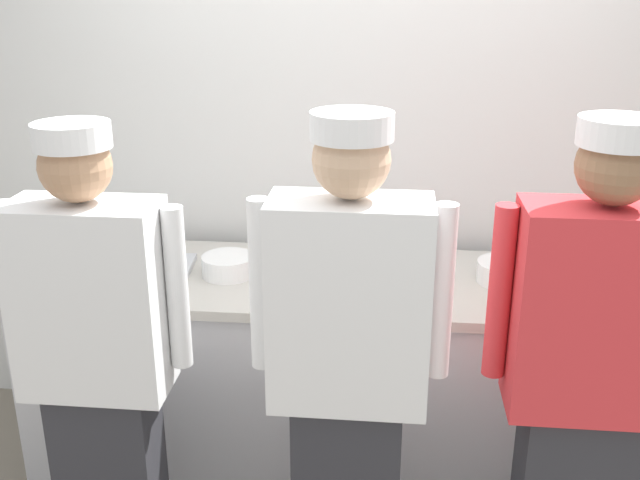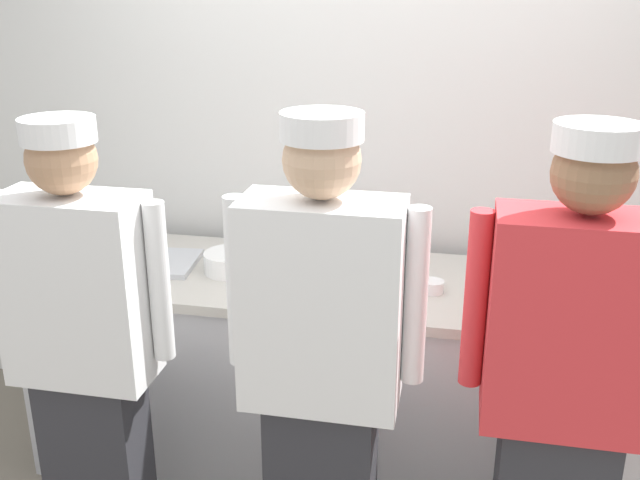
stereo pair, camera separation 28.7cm
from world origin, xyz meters
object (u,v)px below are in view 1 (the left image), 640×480
object	(u,v)px
ramekin_orange_sauce	(639,289)
deli_cup	(545,295)
ramekin_green_sauce	(435,281)
mixing_bowl_steel	(358,264)
chef_center	(348,370)
plate_stack_rear	(228,266)
ramekin_yellow_sauce	(554,275)
ramekin_red_sauce	(410,295)
chef_near_left	(98,361)
chef_far_right	(586,379)
squeeze_bottle_primary	(516,281)
sheet_tray	(130,269)
plate_stack_front	(506,272)

from	to	relation	value
ramekin_orange_sauce	deli_cup	distance (m)	0.42
ramekin_green_sauce	deli_cup	distance (m)	0.42
mixing_bowl_steel	ramekin_green_sauce	world-z (taller)	mixing_bowl_steel
chef_center	plate_stack_rear	world-z (taller)	chef_center
chef_center	ramekin_orange_sauce	size ratio (longest dim) A/B	17.17
ramekin_yellow_sauce	ramekin_red_sauce	bearing A→B (deg)	-156.11
chef_near_left	ramekin_red_sauce	size ratio (longest dim) A/B	17.68
chef_far_right	deli_cup	size ratio (longest dim) A/B	15.82
squeeze_bottle_primary	ramekin_green_sauce	distance (m)	0.32
mixing_bowl_steel	deli_cup	world-z (taller)	mixing_bowl_steel
mixing_bowl_steel	squeeze_bottle_primary	size ratio (longest dim) A/B	1.91
chef_center	ramekin_red_sauce	bearing A→B (deg)	70.64
mixing_bowl_steel	chef_far_right	bearing A→B (deg)	-44.89
ramekin_yellow_sauce	ramekin_green_sauce	world-z (taller)	ramekin_green_sauce
chef_center	chef_far_right	xyz separation A→B (m)	(0.72, 0.03, -0.00)
plate_stack_rear	ramekin_yellow_sauce	world-z (taller)	plate_stack_rear
sheet_tray	ramekin_orange_sauce	xyz separation A→B (m)	(2.04, -0.04, 0.01)
plate_stack_front	plate_stack_rear	xyz separation A→B (m)	(-1.13, -0.05, 0.00)
ramekin_red_sauce	squeeze_bottle_primary	bearing A→B (deg)	3.38
ramekin_red_sauce	ramekin_orange_sauce	xyz separation A→B (m)	(0.88, 0.14, 0.00)
ramekin_green_sauce	ramekin_orange_sauce	distance (m)	0.78
ramekin_red_sauce	ramekin_green_sauce	xyz separation A→B (m)	(0.10, 0.14, 0.00)
plate_stack_front	ramekin_orange_sauce	distance (m)	0.50
chef_far_right	deli_cup	xyz separation A→B (m)	(-0.03, 0.52, 0.04)
plate_stack_rear	mixing_bowl_steel	distance (m)	0.53
plate_stack_front	chef_center	bearing A→B (deg)	-126.63
ramekin_orange_sauce	squeeze_bottle_primary	bearing A→B (deg)	-166.85
sheet_tray	squeeze_bottle_primary	size ratio (longest dim) A/B	2.77
deli_cup	plate_stack_front	bearing A→B (deg)	113.82
plate_stack_front	ramekin_yellow_sauce	distance (m)	0.20
sheet_tray	ramekin_red_sauce	world-z (taller)	ramekin_red_sauce
chef_center	plate_stack_rear	size ratio (longest dim) A/B	8.01
chef_center	chef_far_right	distance (m)	0.72
plate_stack_rear	squeeze_bottle_primary	bearing A→B (deg)	-7.92
mixing_bowl_steel	deli_cup	distance (m)	0.73
ramekin_yellow_sauce	ramekin_orange_sauce	distance (m)	0.32
chef_center	mixing_bowl_steel	xyz separation A→B (m)	(-0.01, 0.76, 0.05)
squeeze_bottle_primary	deli_cup	bearing A→B (deg)	-20.76
deli_cup	mixing_bowl_steel	bearing A→B (deg)	163.30
chef_center	ramekin_green_sauce	distance (m)	0.76
plate_stack_rear	ramekin_yellow_sauce	xyz separation A→B (m)	(1.33, 0.08, -0.02)
mixing_bowl_steel	sheet_tray	xyz separation A→B (m)	(-0.95, -0.02, -0.05)
plate_stack_rear	chef_center	bearing A→B (deg)	-53.83
chef_near_left	mixing_bowl_steel	bearing A→B (deg)	42.30
squeeze_bottle_primary	plate_stack_rear	bearing A→B (deg)	172.08
deli_cup	ramekin_orange_sauce	bearing A→B (deg)	21.59
chef_center	squeeze_bottle_primary	size ratio (longest dim) A/B	9.40
sheet_tray	chef_far_right	bearing A→B (deg)	-22.97
squeeze_bottle_primary	chef_near_left	bearing A→B (deg)	-158.26
chef_near_left	plate_stack_rear	bearing A→B (deg)	69.26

